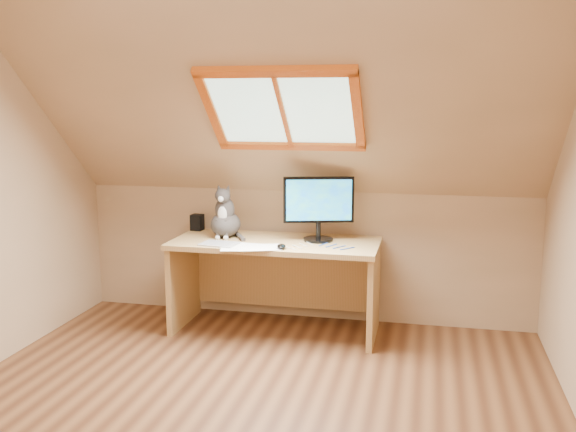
# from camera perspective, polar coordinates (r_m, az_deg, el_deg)

# --- Properties ---
(ground) EXTENTS (3.50, 3.50, 0.00)m
(ground) POSITION_cam_1_polar(r_m,az_deg,el_deg) (3.58, -4.37, -17.73)
(ground) COLOR brown
(ground) RESTS_ON ground
(room_shell) EXTENTS (3.52, 3.52, 2.41)m
(room_shell) POSITION_cam_1_polar(r_m,az_deg,el_deg) (3.09, -5.23, 5.65)
(room_shell) COLOR tan
(room_shell) RESTS_ON ground
(desk) EXTENTS (1.49, 0.65, 0.68)m
(desk) POSITION_cam_1_polar(r_m,az_deg,el_deg) (4.75, -0.93, -4.58)
(desk) COLOR tan
(desk) RESTS_ON ground
(monitor) EXTENTS (0.50, 0.21, 0.47)m
(monitor) POSITION_cam_1_polar(r_m,az_deg,el_deg) (4.59, 2.74, 1.05)
(monitor) COLOR black
(monitor) RESTS_ON desk
(cat) EXTENTS (0.22, 0.27, 0.40)m
(cat) POSITION_cam_1_polar(r_m,az_deg,el_deg) (4.76, -5.61, -0.18)
(cat) COLOR #423C3A
(cat) RESTS_ON desk
(desk_speaker) EXTENTS (0.09, 0.09, 0.12)m
(desk_speaker) POSITION_cam_1_polar(r_m,az_deg,el_deg) (5.06, -8.07, -0.56)
(desk_speaker) COLOR black
(desk_speaker) RESTS_ON desk
(graphics_tablet) EXTENTS (0.28, 0.21, 0.01)m
(graphics_tablet) POSITION_cam_1_polar(r_m,az_deg,el_deg) (4.54, -6.12, -2.49)
(graphics_tablet) COLOR #B2B2B7
(graphics_tablet) RESTS_ON desk
(mouse) EXTENTS (0.08, 0.12, 0.03)m
(mouse) POSITION_cam_1_polar(r_m,az_deg,el_deg) (4.38, -0.60, -2.73)
(mouse) COLOR black
(mouse) RESTS_ON desk
(papers) EXTENTS (0.35, 0.30, 0.01)m
(papers) POSITION_cam_1_polar(r_m,az_deg,el_deg) (4.43, -3.58, -2.80)
(papers) COLOR white
(papers) RESTS_ON desk
(cables) EXTENTS (0.51, 0.26, 0.01)m
(cables) POSITION_cam_1_polar(r_m,az_deg,el_deg) (4.45, 2.99, -2.69)
(cables) COLOR silver
(cables) RESTS_ON desk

